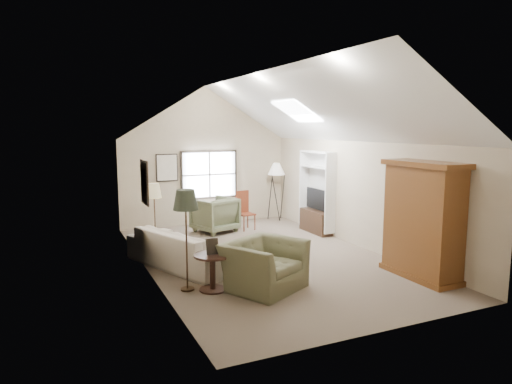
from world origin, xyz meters
name	(u,v)px	position (x,y,z in m)	size (l,w,h in m)	color
room_shell	(264,109)	(0.00, 0.00, 3.21)	(5.01, 8.01, 4.00)	#746453
window	(209,175)	(0.10, 3.96, 1.45)	(1.72, 0.08, 1.42)	black
skylight	(297,111)	(1.30, 0.90, 3.22)	(0.80, 1.20, 0.52)	white
wall_art	(156,174)	(-1.88, 1.94, 1.73)	(1.97, 3.71, 0.88)	black
armoire	(423,220)	(2.18, -2.40, 1.10)	(0.60, 1.50, 2.20)	brown
tv_alcove	(317,190)	(2.34, 1.60, 1.15)	(0.32, 1.30, 2.10)	white
media_console	(316,222)	(2.32, 1.60, 0.30)	(0.34, 1.18, 0.60)	#382316
tv_panel	(316,199)	(2.32, 1.60, 0.92)	(0.05, 0.90, 0.55)	black
sofa	(183,248)	(-1.78, 0.13, 0.38)	(2.60, 1.02, 0.76)	beige
armchair_near	(264,265)	(-0.82, -1.75, 0.42)	(1.30, 1.14, 0.84)	#5F6043
armchair_far	(215,215)	(-0.15, 2.80, 0.47)	(1.01, 1.04, 0.95)	#585D41
coffee_table	(265,254)	(-0.22, -0.55, 0.24)	(0.94, 0.52, 0.48)	#312114
bowl	(265,242)	(-0.22, -0.55, 0.51)	(0.23, 0.23, 0.06)	#3E2319
side_table	(213,272)	(-1.68, -1.47, 0.33)	(0.65, 0.65, 0.65)	#371F16
side_chair	(246,211)	(0.73, 2.69, 0.54)	(0.42, 0.42, 1.08)	maroon
tripod_lamp	(276,191)	(2.13, 3.59, 0.89)	(0.52, 0.52, 1.78)	silver
dark_lamp	(186,240)	(-2.08, -1.27, 0.91)	(0.43, 0.43, 1.81)	black
tan_lamp	(155,218)	(-2.08, 1.33, 0.81)	(0.33, 0.33, 1.63)	tan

